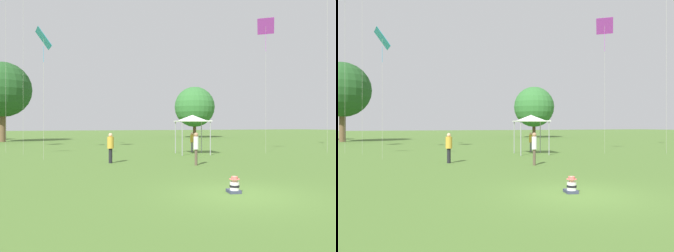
{
  "view_description": "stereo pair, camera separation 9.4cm",
  "coord_description": "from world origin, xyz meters",
  "views": [
    {
      "loc": [
        -6.12,
        -8.71,
        2.2
      ],
      "look_at": [
        -0.02,
        6.15,
        2.19
      ],
      "focal_mm": 35.0,
      "sensor_mm": 36.0,
      "label": 1
    },
    {
      "loc": [
        -6.04,
        -8.75,
        2.2
      ],
      "look_at": [
        -0.02,
        6.15,
        2.19
      ],
      "focal_mm": 35.0,
      "sensor_mm": 36.0,
      "label": 2
    }
  ],
  "objects": [
    {
      "name": "seated_toddler",
      "position": [
        -0.06,
        0.35,
        0.23
      ],
      "size": [
        0.49,
        0.55,
        0.56
      ],
      "rotation": [
        0.0,
        0.0,
        -0.24
      ],
      "color": "#383D56",
      "rests_on": "ground"
    },
    {
      "name": "distant_tree_2",
      "position": [
        21.98,
        46.53,
        5.77
      ],
      "size": [
        7.58,
        7.58,
        9.57
      ],
      "color": "brown",
      "rests_on": "ground"
    },
    {
      "name": "person_standing_1",
      "position": [
        -1.95,
        10.38,
        1.05
      ],
      "size": [
        0.43,
        0.43,
        1.77
      ],
      "rotation": [
        0.0,
        0.0,
        0.12
      ],
      "color": "black",
      "rests_on": "ground"
    },
    {
      "name": "ground_plane",
      "position": [
        0.0,
        0.0,
        0.0
      ],
      "size": [
        300.0,
        300.0,
        0.0
      ],
      "primitive_type": "plane",
      "color": "#4C702D"
    },
    {
      "name": "kite_4",
      "position": [
        10.86,
        12.27,
        9.88
      ],
      "size": [
        1.41,
        1.33,
        10.64
      ],
      "rotation": [
        0.0,
        0.0,
        1.67
      ],
      "color": "#B738C6",
      "rests_on": "ground"
    },
    {
      "name": "person_standing_2",
      "position": [
        6.14,
        15.86,
        1.01
      ],
      "size": [
        0.41,
        0.41,
        1.66
      ],
      "rotation": [
        0.0,
        0.0,
        5.46
      ],
      "color": "slate",
      "rests_on": "ground"
    },
    {
      "name": "person_standing_4",
      "position": [
        2.23,
        7.52,
        1.13
      ],
      "size": [
        0.37,
        0.37,
        1.82
      ],
      "rotation": [
        0.0,
        0.0,
        1.98
      ],
      "color": "brown",
      "rests_on": "ground"
    },
    {
      "name": "kite_3",
      "position": [
        -5.55,
        13.98,
        7.77
      ],
      "size": [
        1.0,
        1.49,
        8.44
      ],
      "rotation": [
        0.0,
        0.0,
        0.89
      ],
      "color": "#339EDB",
      "rests_on": "ground"
    },
    {
      "name": "distant_tree_1",
      "position": [
        -10.08,
        41.39,
        7.15
      ],
      "size": [
        7.55,
        7.55,
        10.96
      ],
      "color": "brown",
      "rests_on": "ground"
    },
    {
      "name": "canopy_tent",
      "position": [
        5.23,
        13.98,
        2.75
      ],
      "size": [
        2.81,
        2.81,
        3.04
      ],
      "rotation": [
        0.0,
        0.0,
        -0.18
      ],
      "color": "white",
      "rests_on": "ground"
    }
  ]
}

